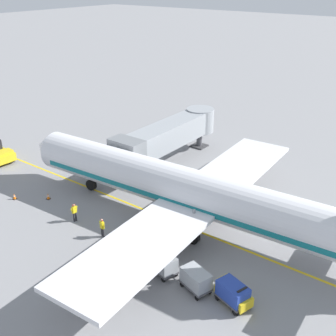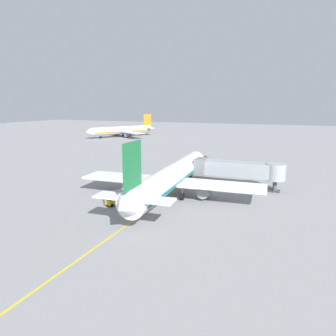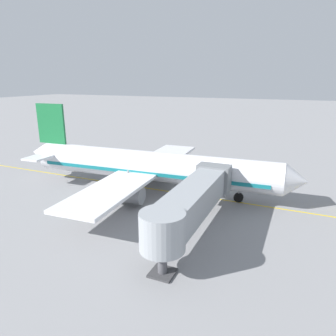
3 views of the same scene
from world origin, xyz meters
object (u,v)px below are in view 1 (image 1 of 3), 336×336
Objects in this scene: jet_bridge at (169,135)px; baggage_tug_lead at (233,294)px; ground_crew_wing_walker at (74,211)px; safety_cone_nose_right at (48,196)px; baggage_cart_front at (163,262)px; baggage_cart_third_in_train at (233,292)px; ground_crew_loader at (102,227)px; parked_airliner at (190,191)px; safety_cone_nose_left at (14,196)px; baggage_cart_second_in_train at (196,279)px.

jet_bridge is 23.08m from baggage_tug_lead.
safety_cone_nose_right is (1.12, 5.07, -0.66)m from ground_crew_wing_walker.
baggage_cart_third_in_train is (0.23, -5.55, 0.00)m from baggage_cart_front.
ground_crew_wing_walker is at bearing 85.43° from ground_crew_loader.
ground_crew_loader is at bearing -163.27° from jet_bridge.
baggage_cart_third_in_train is at bearing -95.08° from safety_cone_nose_right.
safety_cone_nose_left is (-6.48, 15.97, -2.90)m from parked_airliner.
ground_crew_wing_walker is at bearing -83.76° from safety_cone_nose_left.
ground_crew_wing_walker is at bearing 87.30° from baggage_cart_third_in_train.
jet_bridge is 27.03× the size of safety_cone_nose_left.
safety_cone_nose_left is (0.15, 18.17, -0.66)m from baggage_cart_front.
ground_crew_wing_walker is at bearing 84.64° from baggage_cart_front.
baggage_cart_third_in_train is at bearing -87.65° from baggage_cart_front.
parked_airliner is at bearing 37.12° from baggage_cart_second_in_train.
ground_crew_loader reaches higher than safety_cone_nose_right.
baggage_cart_second_in_train is 9.73m from ground_crew_loader.
ground_crew_loader is (-5.94, 4.61, -2.23)m from parked_airliner.
safety_cone_nose_right is at bearing 77.53° from ground_crew_wing_walker.
baggage_cart_front is 10.54m from ground_crew_wing_walker.
baggage_cart_front is 5.04× the size of safety_cone_nose_right.
parked_airliner is 8.72m from baggage_cart_second_in_train.
ground_crew_wing_walker is (1.08, 13.39, 0.00)m from baggage_cart_second_in_train.
parked_airliner is 63.27× the size of safety_cone_nose_left.
parked_airliner reaches higher than ground_crew_loader.
jet_bridge is 9.44× the size of ground_crew_wing_walker.
safety_cone_nose_left is at bearing 92.74° from ground_crew_loader.
ground_crew_wing_walker reaches higher than safety_cone_nose_right.
ground_crew_wing_walker is at bearing -102.47° from safety_cone_nose_right.
baggage_tug_lead is 5.51m from baggage_cart_front.
ground_crew_loader is at bearing 142.16° from parked_airliner.
ground_crew_loader is at bearing -94.57° from ground_crew_wing_walker.
baggage_tug_lead is (-15.51, -16.86, -2.74)m from jet_bridge.
safety_cone_nose_right is at bearing 163.03° from jet_bridge.
baggage_cart_third_in_train is 1.76× the size of ground_crew_wing_walker.
jet_bridge reaches higher than ground_crew_wing_walker.
ground_crew_wing_walker is (0.62, 15.99, 0.24)m from baggage_tug_lead.
baggage_cart_second_in_train is at bearing -90.66° from safety_cone_nose_left.
safety_cone_nose_right is at bearing 108.66° from parked_airliner.
parked_airliner reaches higher than baggage_cart_third_in_train.
baggage_cart_second_in_train reaches higher than safety_cone_nose_left.
safety_cone_nose_left is at bearing 90.20° from baggage_cart_third_in_train.
ground_crew_wing_walker is (0.99, 10.50, 0.00)m from baggage_cart_front.
safety_cone_nose_left is (-0.08, 23.72, -0.66)m from baggage_cart_third_in_train.
parked_airliner is at bearing 50.83° from baggage_tug_lead.
parked_airliner is 22.09× the size of ground_crew_loader.
safety_cone_nose_left is at bearing 89.54° from baggage_cart_front.
baggage_cart_front is (-15.88, -11.37, -2.51)m from jet_bridge.
ground_crew_wing_walker is 2.86× the size of safety_cone_nose_right.
baggage_tug_lead is 4.65× the size of safety_cone_nose_left.
parked_airliner is at bearing -135.25° from jet_bridge.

